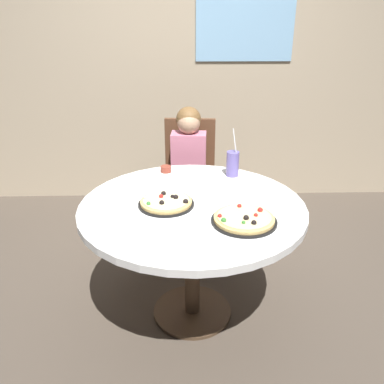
{
  "coord_description": "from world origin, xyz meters",
  "views": [
    {
      "loc": [
        -0.06,
        -1.97,
        1.71
      ],
      "look_at": [
        0.0,
        0.05,
        0.8
      ],
      "focal_mm": 37.48,
      "sensor_mm": 36.0,
      "label": 1
    }
  ],
  "objects_px": {
    "sauce_bowl": "(166,169)",
    "diner_child": "(188,187)",
    "chair_wooden": "(189,173)",
    "dining_table": "(192,219)",
    "soda_cup": "(233,164)",
    "pizza_veggie": "(244,219)",
    "pizza_cheese": "(166,202)"
  },
  "relations": [
    {
      "from": "sauce_bowl",
      "to": "diner_child",
      "type": "bearing_deg",
      "value": 66.66
    },
    {
      "from": "chair_wooden",
      "to": "diner_child",
      "type": "height_order",
      "value": "diner_child"
    },
    {
      "from": "dining_table",
      "to": "soda_cup",
      "type": "relative_size",
      "value": 4.04
    },
    {
      "from": "chair_wooden",
      "to": "pizza_veggie",
      "type": "distance_m",
      "value": 1.28
    },
    {
      "from": "dining_table",
      "to": "soda_cup",
      "type": "bearing_deg",
      "value": 56.87
    },
    {
      "from": "pizza_veggie",
      "to": "soda_cup",
      "type": "bearing_deg",
      "value": 88.5
    },
    {
      "from": "diner_child",
      "to": "pizza_veggie",
      "type": "xyz_separation_m",
      "value": [
        0.26,
        -1.06,
        0.28
      ]
    },
    {
      "from": "pizza_veggie",
      "to": "soda_cup",
      "type": "xyz_separation_m",
      "value": [
        0.02,
        0.63,
        0.06
      ]
    },
    {
      "from": "soda_cup",
      "to": "pizza_cheese",
      "type": "bearing_deg",
      "value": -134.32
    },
    {
      "from": "pizza_veggie",
      "to": "pizza_cheese",
      "type": "xyz_separation_m",
      "value": [
        -0.39,
        0.21,
        0.0
      ]
    },
    {
      "from": "diner_child",
      "to": "pizza_cheese",
      "type": "distance_m",
      "value": 0.91
    },
    {
      "from": "diner_child",
      "to": "soda_cup",
      "type": "xyz_separation_m",
      "value": [
        0.27,
        -0.43,
        0.35
      ]
    },
    {
      "from": "pizza_veggie",
      "to": "sauce_bowl",
      "type": "distance_m",
      "value": 0.81
    },
    {
      "from": "chair_wooden",
      "to": "pizza_veggie",
      "type": "relative_size",
      "value": 2.88
    },
    {
      "from": "dining_table",
      "to": "pizza_veggie",
      "type": "height_order",
      "value": "pizza_veggie"
    },
    {
      "from": "soda_cup",
      "to": "sauce_bowl",
      "type": "height_order",
      "value": "soda_cup"
    },
    {
      "from": "dining_table",
      "to": "pizza_cheese",
      "type": "relative_size",
      "value": 4.07
    },
    {
      "from": "pizza_cheese",
      "to": "pizza_veggie",
      "type": "bearing_deg",
      "value": -27.49
    },
    {
      "from": "dining_table",
      "to": "pizza_cheese",
      "type": "bearing_deg",
      "value": -176.41
    },
    {
      "from": "chair_wooden",
      "to": "pizza_cheese",
      "type": "height_order",
      "value": "chair_wooden"
    },
    {
      "from": "pizza_veggie",
      "to": "soda_cup",
      "type": "height_order",
      "value": "soda_cup"
    },
    {
      "from": "chair_wooden",
      "to": "pizza_veggie",
      "type": "height_order",
      "value": "chair_wooden"
    },
    {
      "from": "diner_child",
      "to": "pizza_veggie",
      "type": "height_order",
      "value": "diner_child"
    },
    {
      "from": "dining_table",
      "to": "chair_wooden",
      "type": "height_order",
      "value": "chair_wooden"
    },
    {
      "from": "dining_table",
      "to": "sauce_bowl",
      "type": "relative_size",
      "value": 17.69
    },
    {
      "from": "chair_wooden",
      "to": "soda_cup",
      "type": "height_order",
      "value": "soda_cup"
    },
    {
      "from": "pizza_veggie",
      "to": "sauce_bowl",
      "type": "height_order",
      "value": "pizza_veggie"
    },
    {
      "from": "dining_table",
      "to": "diner_child",
      "type": "height_order",
      "value": "diner_child"
    },
    {
      "from": "diner_child",
      "to": "soda_cup",
      "type": "bearing_deg",
      "value": -57.46
    },
    {
      "from": "dining_table",
      "to": "chair_wooden",
      "type": "distance_m",
      "value": 1.03
    },
    {
      "from": "diner_child",
      "to": "pizza_cheese",
      "type": "bearing_deg",
      "value": -99.08
    },
    {
      "from": "chair_wooden",
      "to": "sauce_bowl",
      "type": "bearing_deg",
      "value": -107.2
    }
  ]
}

